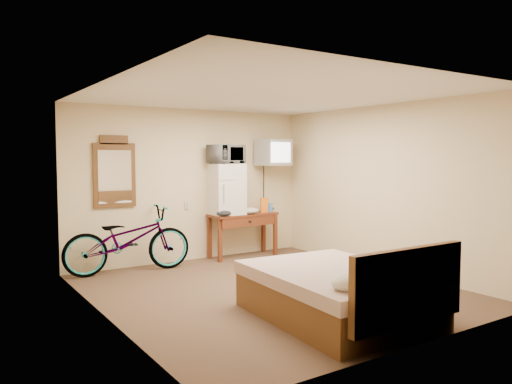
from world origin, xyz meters
TOP-DOWN VIEW (x-y plane):
  - room at (-0.00, 0.00)m, footprint 4.60×4.64m
  - desk at (0.86, 2.00)m, footprint 1.23×0.52m
  - mini_fridge at (0.55, 2.06)m, footprint 0.55×0.53m
  - microwave at (0.55, 2.06)m, footprint 0.66×0.55m
  - snack_bag at (1.26, 1.97)m, footprint 0.14×0.11m
  - blue_cup at (1.40, 2.00)m, footprint 0.09×0.09m
  - cloth_cream at (0.91, 1.91)m, footprint 0.35×0.27m
  - cloth_dark_a at (0.37, 1.84)m, footprint 0.26×0.19m
  - cloth_dark_b at (1.42, 2.07)m, footprint 0.20×0.16m
  - crt_television at (1.48, 2.02)m, footprint 0.56×0.62m
  - wall_mirror at (-1.28, 2.27)m, footprint 0.64×0.04m
  - bicycle at (-1.20, 1.95)m, footprint 1.93×0.82m
  - bed at (-0.05, -1.38)m, footprint 1.58×2.02m

SIDE VIEW (x-z plane):
  - bed at x=-0.05m, z-range -0.15..0.75m
  - bicycle at x=-1.20m, z-range 0.00..0.99m
  - desk at x=0.86m, z-range 0.24..0.99m
  - cloth_dark_b at x=1.42m, z-range 0.75..0.84m
  - cloth_dark_a at x=0.37m, z-range 0.75..0.85m
  - cloth_cream at x=0.91m, z-range 0.75..0.86m
  - blue_cup at x=1.40m, z-range 0.75..0.90m
  - snack_bag at x=1.26m, z-range 0.75..1.00m
  - mini_fridge at x=0.55m, z-range 0.75..1.60m
  - room at x=0.00m, z-range 0.00..2.50m
  - wall_mirror at x=-1.28m, z-range 0.93..2.03m
  - microwave at x=0.55m, z-range 1.60..1.92m
  - crt_television at x=1.48m, z-range 1.57..2.03m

